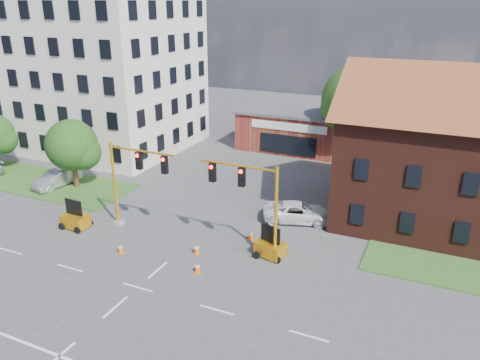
{
  "coord_description": "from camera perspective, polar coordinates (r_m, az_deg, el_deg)",
  "views": [
    {
      "loc": [
        14.52,
        -18.11,
        15.15
      ],
      "look_at": [
        1.83,
        10.0,
        3.3
      ],
      "focal_mm": 35.0,
      "sensor_mm": 36.0,
      "label": 1
    }
  ],
  "objects": [
    {
      "name": "sedan_silver_front",
      "position": [
        43.59,
        -21.43,
        0.17
      ],
      "size": [
        2.08,
        4.53,
        1.44
      ],
      "primitive_type": "imported",
      "rotation": [
        0.0,
        0.0,
        -0.13
      ],
      "color": "#A3A5AB",
      "rests_on": "ground"
    },
    {
      "name": "cone_c",
      "position": [
        28.36,
        -5.21,
        -10.57
      ],
      "size": [
        0.4,
        0.4,
        0.7
      ],
      "color": "#E3570B",
      "rests_on": "ground"
    },
    {
      "name": "trailer_west",
      "position": [
        35.24,
        -19.43,
        -4.57
      ],
      "size": [
        1.86,
        1.28,
        2.07
      ],
      "rotation": [
        0.0,
        0.0,
        -0.04
      ],
      "color": "orange",
      "rests_on": "ground"
    },
    {
      "name": "signal_mast_west",
      "position": [
        32.61,
        -12.9,
        0.32
      ],
      "size": [
        5.3,
        0.6,
        6.2
      ],
      "color": "gray",
      "rests_on": "ground"
    },
    {
      "name": "pickup_white",
      "position": [
        34.5,
        7.13,
        -3.91
      ],
      "size": [
        5.56,
        3.72,
        1.42
      ],
      "primitive_type": "imported",
      "rotation": [
        0.0,
        0.0,
        1.86
      ],
      "color": "white",
      "rests_on": "ground"
    },
    {
      "name": "cone_d",
      "position": [
        31.81,
        1.27,
        -6.74
      ],
      "size": [
        0.4,
        0.4,
        0.7
      ],
      "color": "#E3570B",
      "rests_on": "ground"
    },
    {
      "name": "office_block",
      "position": [
        53.07,
        -17.0,
        14.91
      ],
      "size": [
        18.4,
        15.4,
        20.6
      ],
      "color": "silver",
      "rests_on": "ground"
    },
    {
      "name": "grass_verge_nw",
      "position": [
        47.01,
        -25.03,
        0.22
      ],
      "size": [
        22.0,
        6.0,
        0.08
      ],
      "primitive_type": "cube",
      "color": "#2E5921",
      "rests_on": "ground"
    },
    {
      "name": "ground",
      "position": [
        27.72,
        -12.34,
        -12.67
      ],
      "size": [
        120.0,
        120.0,
        0.0
      ],
      "primitive_type": "plane",
      "color": "#454548",
      "rests_on": "ground"
    },
    {
      "name": "brick_shop",
      "position": [
        51.89,
        7.31,
        6.35
      ],
      "size": [
        12.4,
        8.4,
        4.3
      ],
      "color": "maroon",
      "rests_on": "ground"
    },
    {
      "name": "tree_nw_front",
      "position": [
        41.92,
        -19.54,
        3.81
      ],
      "size": [
        4.57,
        4.35,
        5.96
      ],
      "color": "#3C2715",
      "rests_on": "ground"
    },
    {
      "name": "tree_large",
      "position": [
        46.75,
        14.56,
        8.98
      ],
      "size": [
        7.28,
        6.93,
        9.66
      ],
      "color": "#3C2715",
      "rests_on": "ground"
    },
    {
      "name": "trailer_east",
      "position": [
        29.79,
        3.71,
        -8.2
      ],
      "size": [
        2.0,
        1.57,
        2.02
      ],
      "rotation": [
        0.0,
        0.0,
        -0.24
      ],
      "color": "orange",
      "rests_on": "ground"
    },
    {
      "name": "lane_markings",
      "position": [
        25.86,
        -16.38,
        -15.83
      ],
      "size": [
        60.0,
        36.0,
        0.01
      ],
      "primitive_type": null,
      "color": "white",
      "rests_on": "ground"
    },
    {
      "name": "cone_b",
      "position": [
        30.3,
        -5.33,
        -8.35
      ],
      "size": [
        0.4,
        0.4,
        0.7
      ],
      "color": "#E3570B",
      "rests_on": "ground"
    },
    {
      "name": "signal_mast_east",
      "position": [
        28.47,
        1.33,
        -2.22
      ],
      "size": [
        5.3,
        0.6,
        6.2
      ],
      "color": "gray",
      "rests_on": "ground"
    },
    {
      "name": "cone_a",
      "position": [
        31.17,
        -14.36,
        -8.08
      ],
      "size": [
        0.4,
        0.4,
        0.7
      ],
      "color": "#E3570B",
      "rests_on": "ground"
    }
  ]
}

